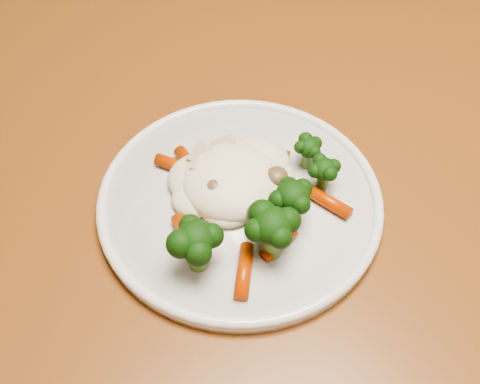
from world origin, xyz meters
The scene contains 3 objects.
dining_table centered at (-0.12, -0.29, 0.65)m, with size 1.44×1.24×0.75m.
plate centered at (-0.24, -0.30, 0.76)m, with size 0.26×0.26×0.01m, color white.
meal centered at (-0.24, -0.31, 0.78)m, with size 0.18×0.18×0.05m.
Camera 1 is at (-0.39, -0.60, 1.19)m, focal length 45.00 mm.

